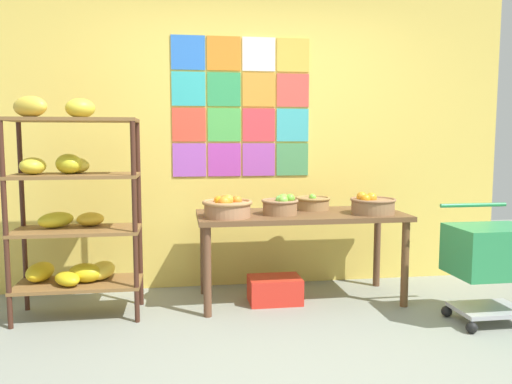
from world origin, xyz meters
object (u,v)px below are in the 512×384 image
Objects in this scene: shopping_cart at (491,255)px; fruit_basket_centre at (281,205)px; fruit_basket_back_right at (372,205)px; fruit_basket_right at (227,207)px; display_table at (301,223)px; produce_crate_under_table at (275,290)px; fruit_basket_back_left at (313,202)px; banana_shelf_unit at (71,206)px.

fruit_basket_centre is at bearing 149.23° from shopping_cart.
fruit_basket_right is at bearing -179.46° from fruit_basket_back_right.
display_table reaches higher than produce_crate_under_table.
fruit_basket_centre is at bearing -30.76° from produce_crate_under_table.
fruit_basket_back_right reaches higher than shopping_cart.
produce_crate_under_table is (-0.36, -0.21, -0.68)m from fruit_basket_back_left.
fruit_basket_back_left is 0.71× the size of produce_crate_under_table.
fruit_basket_right is at bearing -157.64° from fruit_basket_back_left.
fruit_basket_back_left is 0.80m from produce_crate_under_table.
display_table is 4.35× the size of fruit_basket_right.
fruit_basket_back_left is at bearing 49.60° from display_table.
fruit_basket_back_left is (1.90, 0.28, -0.05)m from banana_shelf_unit.
banana_shelf_unit is 5.51× the size of fruit_basket_centre.
fruit_basket_centre reaches higher than shopping_cart.
display_table is 0.59m from fruit_basket_back_right.
shopping_cart is (1.39, -0.65, -0.30)m from fruit_basket_centre.
fruit_basket_back_right reaches higher than produce_crate_under_table.
fruit_basket_back_right is 1.22× the size of fruit_basket_back_left.
fruit_basket_back_right is at bearing -0.43° from banana_shelf_unit.
banana_shelf_unit reaches higher than fruit_basket_right.
fruit_basket_right is 0.46× the size of shopping_cart.
fruit_basket_right reaches higher than produce_crate_under_table.
fruit_basket_centre reaches higher than produce_crate_under_table.
fruit_basket_centre is at bearing -144.53° from fruit_basket_back_left.
shopping_cart is (1.07, -0.88, -0.29)m from fruit_basket_back_left.
fruit_basket_back_left is at bearing 29.50° from produce_crate_under_table.
banana_shelf_unit is at bearing 162.91° from shopping_cart.
banana_shelf_unit is 5.46× the size of fruit_basket_back_left.
fruit_basket_right is (-1.16, -0.01, 0.01)m from fruit_basket_back_right.
shopping_cart is at bearing -25.07° from fruit_basket_centre.
fruit_basket_back_right is (0.55, -0.13, 0.16)m from display_table.
fruit_basket_back_right is 1.23× the size of fruit_basket_centre.
display_table is 0.25m from fruit_basket_centre.
fruit_basket_right is 0.81m from produce_crate_under_table.
display_table is at bearing 143.99° from shopping_cart.
fruit_basket_right is at bearing -1.42° from banana_shelf_unit.
display_table is 5.68× the size of fruit_basket_centre.
fruit_basket_right is at bearing 156.94° from shopping_cart.
fruit_basket_right is (-0.61, -0.14, 0.16)m from display_table.
fruit_basket_right reaches higher than fruit_basket_back_left.
display_table is 4.63× the size of fruit_basket_back_right.
fruit_basket_back_right reaches higher than fruit_basket_centre.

